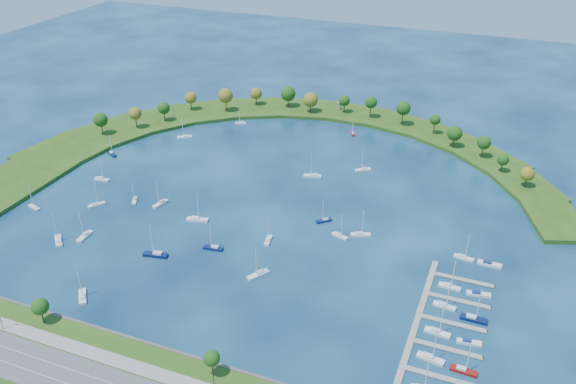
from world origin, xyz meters
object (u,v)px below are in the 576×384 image
at_px(moored_boat_7, 82,296).
at_px(moored_boat_11, 324,220).
at_px(docked_boat_11, 489,264).
at_px(moored_boat_2, 85,235).
at_px(moored_boat_20, 58,240).
at_px(moored_boat_5, 34,207).
at_px(docked_boat_6, 444,305).
at_px(docked_boat_10, 464,257).
at_px(moored_boat_18, 213,247).
at_px(docked_boat_4, 437,332).
at_px(moored_boat_9, 360,234).
at_px(moored_boat_21, 340,235).
at_px(harbor_tower, 339,106).
at_px(moored_boat_14, 363,169).
at_px(docked_boat_3, 464,370).
at_px(docked_boat_5, 469,342).
at_px(moored_boat_12, 135,200).
at_px(moored_boat_19, 156,254).
at_px(moored_boat_17, 197,219).
at_px(moored_boat_16, 268,240).
at_px(docked_boat_2, 430,358).
at_px(docked_boat_7, 474,318).
at_px(docked_boat_9, 478,294).
at_px(moored_boat_0, 313,175).
at_px(dock_system, 437,332).
at_px(moored_boat_1, 102,179).
at_px(moored_boat_15, 241,122).
at_px(docked_boat_8, 450,286).
at_px(moored_boat_10, 258,274).
at_px(moored_boat_6, 185,136).
at_px(moored_boat_13, 353,133).

height_order(moored_boat_7, moored_boat_11, moored_boat_7).
bearing_deg(docked_boat_11, moored_boat_2, -164.97).
bearing_deg(moored_boat_20, moored_boat_5, 13.84).
relative_size(docked_boat_6, docked_boat_10, 1.00).
xyz_separation_m(moored_boat_18, docked_boat_4, (93.62, -16.74, 0.02)).
bearing_deg(moored_boat_9, moored_boat_7, -158.87).
bearing_deg(moored_boat_21, harbor_tower, 125.29).
relative_size(moored_boat_14, docked_boat_11, 1.26).
relative_size(docked_boat_3, docked_boat_5, 1.49).
distance_m(moored_boat_12, moored_boat_19, 47.96).
bearing_deg(moored_boat_18, moored_boat_21, -155.60).
relative_size(moored_boat_9, moored_boat_17, 0.88).
distance_m(moored_boat_16, moored_boat_21, 30.34).
relative_size(moored_boat_5, docked_boat_2, 0.79).
bearing_deg(moored_boat_18, docked_boat_7, 169.85).
height_order(harbor_tower, docked_boat_9, harbor_tower).
bearing_deg(docked_boat_9, docked_boat_4, -121.01).
xyz_separation_m(moored_boat_5, docked_boat_6, (185.32, -0.84, 0.04)).
bearing_deg(moored_boat_0, docked_boat_3, 113.82).
relative_size(dock_system, moored_boat_19, 5.59).
height_order(moored_boat_1, moored_boat_18, moored_boat_18).
xyz_separation_m(moored_boat_0, moored_boat_7, (-45.51, -120.88, -0.00)).
distance_m(moored_boat_12, moored_boat_21, 98.23).
relative_size(moored_boat_2, moored_boat_5, 1.23).
bearing_deg(moored_boat_5, moored_boat_15, -93.96).
xyz_separation_m(docked_boat_5, docked_boat_7, (0.01, 12.29, 0.36)).
height_order(moored_boat_17, docked_boat_8, moored_boat_17).
height_order(moored_boat_9, moored_boat_15, moored_boat_9).
bearing_deg(moored_boat_21, moored_boat_5, -150.49).
distance_m(moored_boat_14, docked_boat_3, 139.36).
bearing_deg(moored_boat_18, moored_boat_10, 151.27).
xyz_separation_m(moored_boat_6, moored_boat_18, (68.21, -93.87, -0.00)).
xyz_separation_m(moored_boat_15, moored_boat_20, (-14.67, -144.02, 0.10)).
height_order(moored_boat_6, moored_boat_17, moored_boat_17).
xyz_separation_m(moored_boat_5, moored_boat_19, (72.48, -11.91, 0.13)).
distance_m(docked_boat_2, docked_boat_9, 40.49).
relative_size(moored_boat_10, docked_boat_4, 1.05).
distance_m(moored_boat_16, docked_boat_11, 88.94).
bearing_deg(moored_boat_10, moored_boat_21, -176.93).
relative_size(moored_boat_11, moored_boat_17, 0.74).
distance_m(moored_boat_13, docked_boat_7, 163.31).
distance_m(docked_boat_5, docked_boat_7, 12.29).
bearing_deg(moored_boat_12, moored_boat_6, 164.83).
bearing_deg(moored_boat_0, moored_boat_6, -28.14).
bearing_deg(moored_boat_20, moored_boat_19, -125.74).
xyz_separation_m(moored_boat_20, docked_boat_4, (155.96, 2.60, -0.02)).
bearing_deg(moored_boat_14, moored_boat_6, -36.26).
distance_m(moored_boat_15, docked_boat_2, 209.26).
height_order(moored_boat_5, moored_boat_18, moored_boat_18).
bearing_deg(moored_boat_17, docked_boat_2, -37.19).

